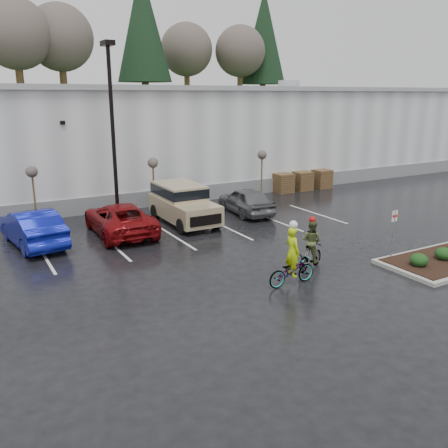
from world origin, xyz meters
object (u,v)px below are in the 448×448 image
fire_lane_sign (393,229)px  suv_tan (184,205)px  sapling_east (262,157)px  pallet_stack_a (283,183)px  sapling_west (32,175)px  car_red (120,219)px  pallet_stack_b (302,181)px  pallet_stack_c (322,179)px  lamppost (112,114)px  cyclist_hivis (292,265)px  cyclist_olive (311,250)px  car_blue (32,227)px  car_grey (246,201)px  sapling_mid (153,166)px

fire_lane_sign → suv_tan: bearing=116.6°
sapling_east → pallet_stack_a: size_ratio=2.37×
sapling_west → car_red: (3.38, -3.33, -1.96)m
pallet_stack_a → pallet_stack_b: same height
pallet_stack_a → car_red: size_ratio=0.24×
pallet_stack_a → pallet_stack_c: bearing=0.0°
lamppost → pallet_stack_b: size_ratio=6.83×
cyclist_hivis → suv_tan: bearing=-2.9°
sapling_east → fire_lane_sign: bearing=-99.8°
car_red → suv_tan: (3.58, 0.21, 0.26)m
cyclist_olive → suv_tan: bearing=-13.0°
pallet_stack_b → cyclist_hivis: size_ratio=0.56×
cyclist_hivis → cyclist_olive: cyclist_hivis is taller
sapling_west → car_blue: 3.72m
lamppost → car_grey: (6.97, -1.91, -4.92)m
car_grey → pallet_stack_b: bearing=-147.0°
sapling_mid → sapling_east: (7.50, 0.00, 0.00)m
cyclist_olive → pallet_stack_a: bearing=-54.5°
lamppost → fire_lane_sign: lamppost is taller
pallet_stack_b → fire_lane_sign: 15.23m
pallet_stack_c → cyclist_hivis: 19.07m
car_red → cyclist_olive: (4.98, -8.51, 0.03)m
fire_lane_sign → car_red: fire_lane_sign is taller
car_red → suv_tan: suv_tan is taller
pallet_stack_c → cyclist_olive: size_ratio=0.62×
pallet_stack_c → pallet_stack_a: bearing=180.0°
suv_tan → car_blue: bearing=-179.8°
fire_lane_sign → car_grey: size_ratio=0.49×
car_grey → pallet_stack_a: bearing=-140.1°
fire_lane_sign → cyclist_hivis: size_ratio=0.92×
sapling_west → pallet_stack_a: bearing=3.5°
lamppost → suv_tan: 5.91m
car_grey → cyclist_olive: 9.31m
fire_lane_sign → car_blue: (-12.43, 9.65, -0.57)m
sapling_mid → suv_tan: (0.46, -3.12, -1.70)m
sapling_west → sapling_mid: bearing=0.0°
pallet_stack_a → cyclist_olive: size_ratio=0.62×
sapling_east → car_blue: sapling_east is taller
fire_lane_sign → sapling_mid: bearing=112.5°
pallet_stack_b → car_red: 15.44m
pallet_stack_b → suv_tan: suv_tan is taller
sapling_west → pallet_stack_b: 18.34m
sapling_east → sapling_mid: bearing=180.0°
suv_tan → pallet_stack_b: bearing=20.1°
suv_tan → car_grey: suv_tan is taller
car_grey → sapling_east: bearing=-131.6°
sapling_east → fire_lane_sign: (-2.20, -12.80, -1.32)m
cyclist_olive → car_grey: bearing=-38.4°
sapling_west → pallet_stack_b: size_ratio=2.37×
fire_lane_sign → cyclist_hivis: (-5.05, 0.08, -0.67)m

